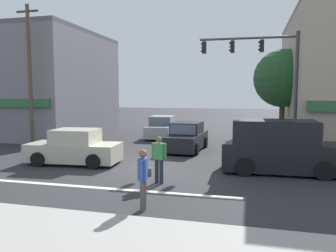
% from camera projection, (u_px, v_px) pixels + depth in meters
% --- Properties ---
extents(ground_plane, '(120.00, 120.00, 0.00)m').
position_uv_depth(ground_plane, '(140.00, 166.00, 14.33)').
color(ground_plane, '#2B2B2D').
extents(lane_marking_stripe, '(9.00, 0.24, 0.01)m').
position_uv_depth(lane_marking_stripe, '(105.00, 188.00, 10.95)').
color(lane_marking_stripe, silver).
rests_on(lane_marking_stripe, ground).
extents(building_left_block, '(11.21, 10.11, 7.79)m').
position_uv_depth(building_left_block, '(28.00, 85.00, 25.85)').
color(building_left_block, slate).
rests_on(building_left_block, ground).
extents(street_tree, '(3.48, 3.48, 5.84)m').
position_uv_depth(street_tree, '(283.00, 79.00, 19.65)').
color(street_tree, '#4C3823').
rests_on(street_tree, ground).
extents(utility_pole_near_left, '(1.40, 0.22, 8.30)m').
position_uv_depth(utility_pole_near_left, '(30.00, 74.00, 19.18)').
color(utility_pole_near_left, brown).
rests_on(utility_pole_near_left, ground).
extents(utility_pole_far_right, '(1.40, 0.22, 7.49)m').
position_uv_depth(utility_pole_far_right, '(320.00, 83.00, 21.16)').
color(utility_pole_far_right, brown).
rests_on(utility_pole_far_right, ground).
extents(traffic_light_mast, '(4.89, 0.34, 6.20)m').
position_uv_depth(traffic_light_mast, '(269.00, 71.00, 16.37)').
color(traffic_light_mast, '#47474C').
rests_on(traffic_light_mast, ground).
extents(sedan_parked_curbside, '(2.04, 4.18, 1.58)m').
position_uv_depth(sedan_parked_curbside, '(187.00, 138.00, 18.37)').
color(sedan_parked_curbside, black).
rests_on(sedan_parked_curbside, ground).
extents(sedan_approaching_near, '(2.08, 4.20, 1.58)m').
position_uv_depth(sedan_approaching_near, '(162.00, 128.00, 23.62)').
color(sedan_approaching_near, '#999EA3').
rests_on(sedan_approaching_near, ground).
extents(sedan_crossing_rightbound, '(4.21, 2.11, 1.58)m').
position_uv_depth(sedan_crossing_rightbound, '(74.00, 148.00, 14.76)').
color(sedan_crossing_rightbound, '#B7B29E').
rests_on(sedan_crossing_rightbound, ground).
extents(van_waiting_far, '(4.64, 2.11, 2.11)m').
position_uv_depth(van_waiting_far, '(279.00, 148.00, 13.08)').
color(van_waiting_far, black).
rests_on(van_waiting_far, ground).
extents(pedestrian_foreground_with_bag, '(0.29, 0.68, 1.67)m').
position_uv_depth(pedestrian_foreground_with_bag, '(143.00, 176.00, 8.81)').
color(pedestrian_foreground_with_bag, '#4C4742').
rests_on(pedestrian_foreground_with_bag, ground).
extents(pedestrian_mid_crossing, '(0.56, 0.28, 1.67)m').
position_uv_depth(pedestrian_mid_crossing, '(159.00, 157.00, 11.49)').
color(pedestrian_mid_crossing, '#232838').
rests_on(pedestrian_mid_crossing, ground).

